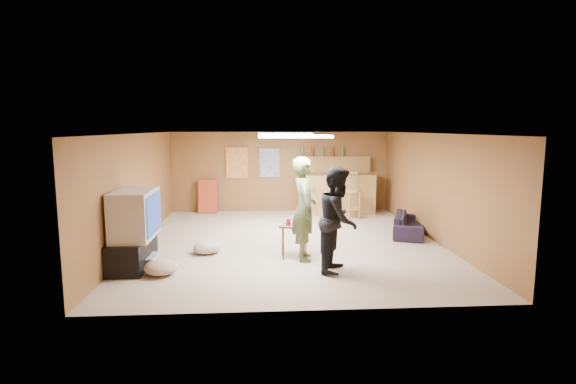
{
  "coord_description": "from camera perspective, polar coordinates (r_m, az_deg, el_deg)",
  "views": [
    {
      "loc": [
        -0.6,
        -8.93,
        2.32
      ],
      "look_at": [
        0.0,
        0.2,
        1.0
      ],
      "focal_mm": 28.0,
      "sensor_mm": 36.0,
      "label": 1
    }
  ],
  "objects": [
    {
      "name": "person_black",
      "position": [
        7.28,
        6.4,
        -3.48
      ],
      "size": [
        0.89,
        1.0,
        1.7
      ],
      "primitive_type": "imported",
      "rotation": [
        0.0,
        0.0,
        1.21
      ],
      "color": "black",
      "rests_on": "ground"
    },
    {
      "name": "cup_blue",
      "position": [
        8.09,
        1.76,
        -3.72
      ],
      "size": [
        0.08,
        0.08,
        0.11
      ],
      "primitive_type": "cylinder",
      "rotation": [
        0.0,
        0.0,
        -0.02
      ],
      "color": "navy",
      "rests_on": "tray_table"
    },
    {
      "name": "wall_front",
      "position": [
        5.59,
        2.48,
        -4.37
      ],
      "size": [
        6.0,
        0.02,
        2.2
      ],
      "primitive_type": "cube",
      "color": "brown",
      "rests_on": "ground"
    },
    {
      "name": "ceiling_panel_back",
      "position": [
        10.15,
        -0.37,
        7.36
      ],
      "size": [
        1.2,
        0.6,
        0.04
      ],
      "primitive_type": "cube",
      "color": "white",
      "rests_on": "ceiling"
    },
    {
      "name": "ceiling_panel_front",
      "position": [
        7.45,
        0.86,
        7.06
      ],
      "size": [
        1.2,
        0.6,
        0.04
      ],
      "primitive_type": "cube",
      "color": "white",
      "rests_on": "ceiling"
    },
    {
      "name": "cushion_far",
      "position": [
        7.49,
        -15.82,
        -9.18
      ],
      "size": [
        0.7,
        0.7,
        0.24
      ],
      "primitive_type": "ellipsoid",
      "rotation": [
        0.0,
        0.0,
        -0.42
      ],
      "color": "tan",
      "rests_on": "ground"
    },
    {
      "name": "wall_left",
      "position": [
        9.33,
        -18.64,
        0.26
      ],
      "size": [
        0.02,
        7.0,
        2.2
      ],
      "primitive_type": "cube",
      "color": "brown",
      "rests_on": "ground"
    },
    {
      "name": "tv_stand",
      "position": [
        8.0,
        -19.16,
        -7.25
      ],
      "size": [
        0.55,
        1.3,
        0.5
      ],
      "primitive_type": "cube",
      "color": "black",
      "rests_on": "ground"
    },
    {
      "name": "bar_counter",
      "position": [
        12.19,
        6.2,
        -0.19
      ],
      "size": [
        2.0,
        0.6,
        1.1
      ],
      "primitive_type": "cube",
      "color": "olive",
      "rests_on": "ground"
    },
    {
      "name": "poster_left",
      "position": [
        12.44,
        -6.52,
        3.68
      ],
      "size": [
        0.6,
        0.03,
        0.85
      ],
      "primitive_type": "cube",
      "color": "#BF3F26",
      "rests_on": "wall_back"
    },
    {
      "name": "tv_screen",
      "position": [
        7.76,
        -16.67,
        -2.67
      ],
      "size": [
        0.02,
        0.95,
        0.65
      ],
      "primitive_type": "cube",
      "color": "navy",
      "rests_on": "tv_body"
    },
    {
      "name": "dvd_box",
      "position": [
        7.97,
        -17.58,
        -7.98
      ],
      "size": [
        0.35,
        0.5,
        0.08
      ],
      "primitive_type": "cube",
      "color": "#B2B2B7",
      "rests_on": "tv_stand"
    },
    {
      "name": "poster_right",
      "position": [
        12.43,
        -2.36,
        3.72
      ],
      "size": [
        0.55,
        0.03,
        0.8
      ],
      "primitive_type": "cube",
      "color": "#334C99",
      "rests_on": "wall_back"
    },
    {
      "name": "cup_red_near",
      "position": [
        8.02,
        0.03,
        -3.82
      ],
      "size": [
        0.09,
        0.09,
        0.11
      ],
      "primitive_type": "cylinder",
      "rotation": [
        0.0,
        0.0,
        0.17
      ],
      "color": "red",
      "rests_on": "tray_table"
    },
    {
      "name": "tv_body",
      "position": [
        7.84,
        -18.88,
        -2.67
      ],
      "size": [
        0.6,
        1.1,
        0.8
      ],
      "primitive_type": "cube",
      "color": "#B2B2B7",
      "rests_on": "tv_stand"
    },
    {
      "name": "ground",
      "position": [
        9.24,
        0.08,
        -6.32
      ],
      "size": [
        7.0,
        7.0,
        0.0
      ],
      "primitive_type": "plane",
      "color": "tan",
      "rests_on": "ground"
    },
    {
      "name": "bar_stool_right",
      "position": [
        11.58,
        8.3,
        -0.41
      ],
      "size": [
        0.4,
        0.4,
        1.21
      ],
      "primitive_type": null,
      "rotation": [
        0.0,
        0.0,
        0.04
      ],
      "color": "olive",
      "rests_on": "ground"
    },
    {
      "name": "cushion_near_tv",
      "position": [
        8.54,
        -10.16,
        -6.87
      ],
      "size": [
        0.64,
        0.64,
        0.23
      ],
      "primitive_type": "ellipsoid",
      "rotation": [
        0.0,
        0.0,
        0.27
      ],
      "color": "tan",
      "rests_on": "ground"
    },
    {
      "name": "bar_shelf",
      "position": [
        12.53,
        5.92,
        4.41
      ],
      "size": [
        2.0,
        0.18,
        0.05
      ],
      "primitive_type": "cube",
      "color": "olive",
      "rests_on": "bar_backing"
    },
    {
      "name": "cup_red_far",
      "position": [
        7.9,
        1.21,
        -3.96
      ],
      "size": [
        0.11,
        0.11,
        0.12
      ],
      "primitive_type": "cylinder",
      "rotation": [
        0.0,
        0.0,
        0.32
      ],
      "color": "red",
      "rests_on": "tray_table"
    },
    {
      "name": "sofa",
      "position": [
        10.18,
        15.18,
        -3.94
      ],
      "size": [
        1.12,
        1.68,
        0.46
      ],
      "primitive_type": "imported",
      "rotation": [
        0.0,
        0.0,
        1.21
      ],
      "color": "black",
      "rests_on": "ground"
    },
    {
      "name": "wall_right",
      "position": [
        9.7,
        18.05,
        0.58
      ],
      "size": [
        0.02,
        7.0,
        2.2
      ],
      "primitive_type": "cube",
      "color": "brown",
      "rests_on": "ground"
    },
    {
      "name": "bar_lip",
      "position": [
        11.88,
        6.45,
        2.26
      ],
      "size": [
        2.1,
        0.12,
        0.05
      ],
      "primitive_type": "cube",
      "color": "#452916",
      "rests_on": "bar_counter"
    },
    {
      "name": "cushion_mid",
      "position": [
        8.51,
        -10.43,
        -7.01
      ],
      "size": [
        0.49,
        0.49,
        0.21
      ],
      "primitive_type": "ellipsoid",
      "rotation": [
        0.0,
        0.0,
        -0.05
      ],
      "color": "tan",
      "rests_on": "ground"
    },
    {
      "name": "bottle_row",
      "position": [
        12.45,
        4.4,
        5.12
      ],
      "size": [
        1.2,
        0.08,
        0.26
      ],
      "primitive_type": null,
      "color": "#3F7233",
      "rests_on": "bar_shelf"
    },
    {
      "name": "person_olive",
      "position": [
        7.86,
        2.07,
        -2.13
      ],
      "size": [
        0.44,
        0.66,
        1.82
      ],
      "primitive_type": "imported",
      "rotation": [
        0.0,
        0.0,
        1.57
      ],
      "color": "#4F5B35",
      "rests_on": "ground"
    },
    {
      "name": "folding_chair_stack",
      "position": [
        12.45,
        -10.17,
        -0.56
      ],
      "size": [
        0.5,
        0.26,
        0.91
      ],
      "primitive_type": "cube",
      "rotation": [
        -0.14,
        0.0,
        0.0
      ],
      "color": "#B53E21",
      "rests_on": "ground"
    },
    {
      "name": "bar_backing",
      "position": [
        12.57,
        5.88,
        3.05
      ],
      "size": [
        2.0,
        0.14,
        0.6
      ],
      "primitive_type": "cube",
      "color": "olive",
      "rests_on": "bar_counter"
    },
    {
      "name": "tray_table",
      "position": [
        8.07,
        0.78,
        -6.3
      ],
      "size": [
        0.55,
        0.5,
        0.59
      ],
      "primitive_type": "cube",
      "rotation": [
        0.0,
        0.0,
        -0.34
      ],
      "color": "#452916",
      "rests_on": "ground"
    },
    {
      "name": "ceiling",
      "position": [
        8.95,
        0.08,
        7.44
      ],
      "size": [
        6.0,
        7.0,
        0.02
      ],
      "primitive_type": "cube",
      "color": "silver",
      "rests_on": "ground"
    },
    {
      "name": "bar_stool_left",
      "position": [
        11.91,
        2.9,
        -0.02
      ],
      "size": [
        0.47,
        0.47,
        1.24
      ],
      "primitive_type": null,
      "rotation": [
        0.0,
        0.0,
        0.24
      ],
      "color": "olive",
      "rests_on": "ground"
    },
    {
      "name": "wall_back",
      "position": [
        12.5,
        -0.99,
        2.6
      ],
      "size": [
        6.0,
        0.02,
        2.2
      ],
      "primitive_type": "cube",
      "color": "brown",
      "rests_on": "ground"
    }
  ]
}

